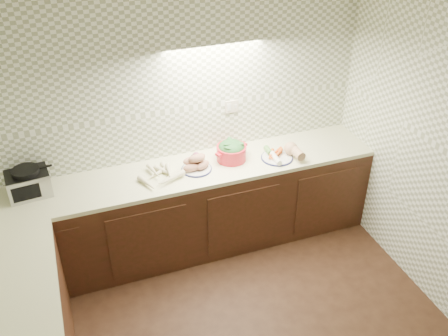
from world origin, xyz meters
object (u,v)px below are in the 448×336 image
object	(u,v)px
onion_bowl	(197,158)
veg_plate	(283,152)
toaster_oven	(28,183)
dutch_oven	(231,151)
parsnip_pile	(158,175)
sweet_potato_plate	(196,164)

from	to	relation	value
onion_bowl	veg_plate	distance (m)	0.81
toaster_oven	dutch_oven	distance (m)	1.79
toaster_oven	veg_plate	world-z (taller)	toaster_oven
parsnip_pile	sweet_potato_plate	world-z (taller)	sweet_potato_plate
parsnip_pile	veg_plate	xyz separation A→B (m)	(1.20, -0.04, 0.02)
sweet_potato_plate	veg_plate	size ratio (longest dim) A/B	0.75
sweet_potato_plate	veg_plate	distance (m)	0.84
onion_bowl	dutch_oven	bearing A→B (deg)	-14.08
veg_plate	parsnip_pile	bearing A→B (deg)	177.92
parsnip_pile	dutch_oven	distance (m)	0.73
sweet_potato_plate	veg_plate	bearing A→B (deg)	-4.88
sweet_potato_plate	veg_plate	world-z (taller)	sweet_potato_plate
veg_plate	dutch_oven	bearing A→B (deg)	165.61
toaster_oven	dutch_oven	xyz separation A→B (m)	(1.79, -0.07, -0.02)
parsnip_pile	sweet_potato_plate	size ratio (longest dim) A/B	1.46
toaster_oven	onion_bowl	xyz separation A→B (m)	(1.48, 0.01, -0.08)
onion_bowl	dutch_oven	world-z (taller)	dutch_oven
dutch_oven	veg_plate	world-z (taller)	dutch_oven
onion_bowl	dutch_oven	distance (m)	0.32
parsnip_pile	dutch_oven	world-z (taller)	dutch_oven
sweet_potato_plate	toaster_oven	bearing A→B (deg)	175.35
parsnip_pile	dutch_oven	bearing A→B (deg)	6.30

